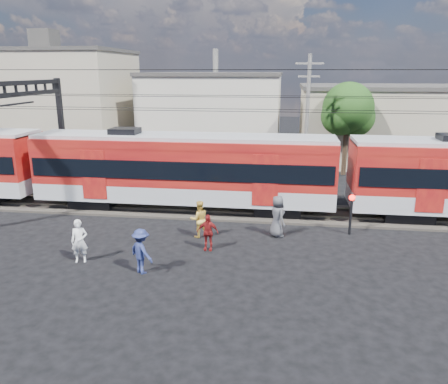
{
  "coord_description": "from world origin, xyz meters",
  "views": [
    {
      "loc": [
        4.57,
        -14.55,
        7.46
      ],
      "look_at": [
        1.85,
        5.0,
        1.96
      ],
      "focal_mm": 35.0,
      "sensor_mm": 36.0,
      "label": 1
    }
  ],
  "objects_px": {
    "commuter_train": "(188,168)",
    "pedestrian_c": "(141,251)",
    "crossing_signal": "(351,206)",
    "pedestrian_a": "(79,241)"
  },
  "relations": [
    {
      "from": "crossing_signal",
      "to": "pedestrian_c",
      "type": "bearing_deg",
      "value": -147.88
    },
    {
      "from": "pedestrian_a",
      "to": "pedestrian_c",
      "type": "xyz_separation_m",
      "value": [
        2.77,
        -0.63,
        -0.01
      ]
    },
    {
      "from": "commuter_train",
      "to": "crossing_signal",
      "type": "relative_size",
      "value": 25.25
    },
    {
      "from": "commuter_train",
      "to": "pedestrian_a",
      "type": "xyz_separation_m",
      "value": [
        -2.84,
        -7.24,
        -1.51
      ]
    },
    {
      "from": "pedestrian_a",
      "to": "crossing_signal",
      "type": "height_order",
      "value": "crossing_signal"
    },
    {
      "from": "pedestrian_c",
      "to": "crossing_signal",
      "type": "relative_size",
      "value": 0.88
    },
    {
      "from": "commuter_train",
      "to": "pedestrian_c",
      "type": "xyz_separation_m",
      "value": [
        -0.07,
        -7.87,
        -1.52
      ]
    },
    {
      "from": "commuter_train",
      "to": "crossing_signal",
      "type": "distance_m",
      "value": 8.78
    },
    {
      "from": "pedestrian_a",
      "to": "crossing_signal",
      "type": "relative_size",
      "value": 0.89
    },
    {
      "from": "commuter_train",
      "to": "pedestrian_c",
      "type": "distance_m",
      "value": 8.01
    }
  ]
}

